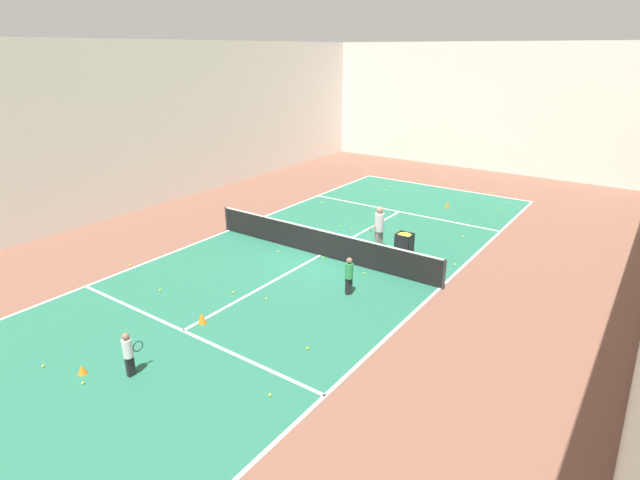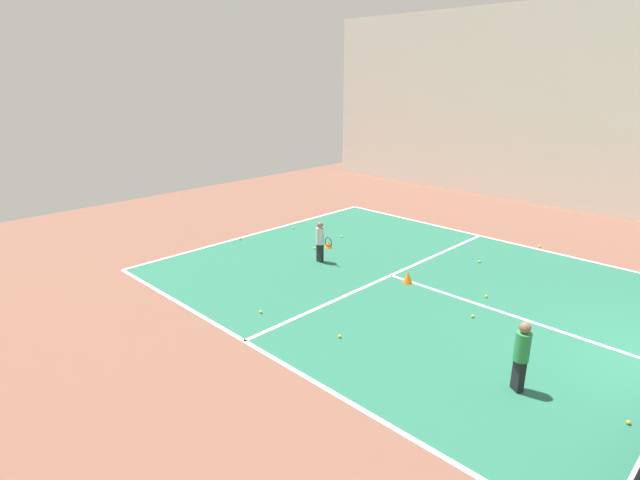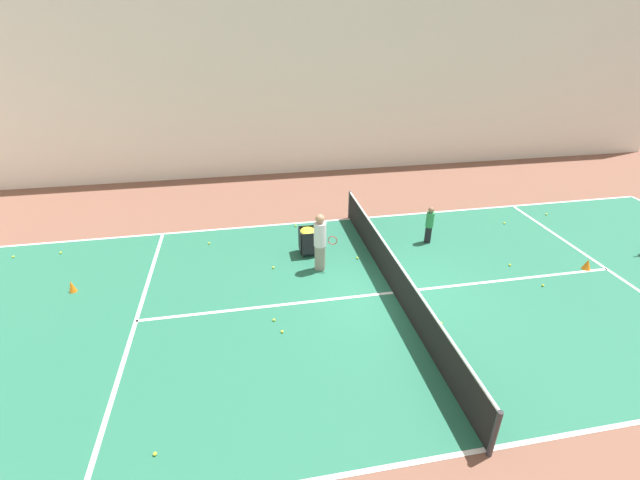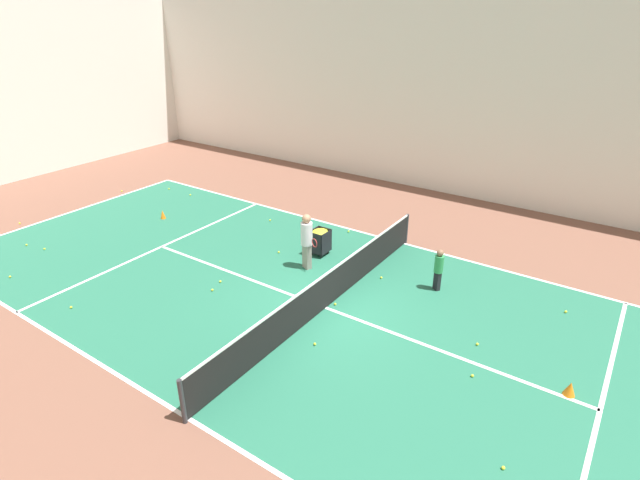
{
  "view_description": "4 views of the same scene",
  "coord_description": "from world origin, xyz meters",
  "views": [
    {
      "loc": [
        10.36,
        -14.68,
        7.57
      ],
      "look_at": [
        0.0,
        0.0,
        0.65
      ],
      "focal_mm": 28.0,
      "sensor_mm": 36.0,
      "label": 1
    },
    {
      "loc": [
        10.29,
        0.62,
        5.16
      ],
      "look_at": [
        0.6,
        -8.94,
        0.66
      ],
      "focal_mm": 28.0,
      "sensor_mm": 36.0,
      "label": 2
    },
    {
      "loc": [
        -9.32,
        3.82,
        6.85
      ],
      "look_at": [
        1.6,
        1.78,
        1.01
      ],
      "focal_mm": 24.0,
      "sensor_mm": 36.0,
      "label": 3
    },
    {
      "loc": [
        -9.7,
        -6.45,
        7.57
      ],
      "look_at": [
        2.62,
        1.98,
        0.52
      ],
      "focal_mm": 28.0,
      "sensor_mm": 36.0,
      "label": 4
    }
  ],
  "objects": [
    {
      "name": "ground_plane",
      "position": [
        0.0,
        0.0,
        0.0
      ],
      "size": [
        40.4,
        40.4,
        0.0
      ],
      "primitive_type": "plane",
      "color": "brown"
    },
    {
      "name": "court_playing_area",
      "position": [
        0.0,
        0.0,
        0.0
      ],
      "size": [
        9.91,
        24.8,
        0.0
      ],
      "color": "#23664C",
      "rests_on": "ground"
    },
    {
      "name": "line_sideline_left",
      "position": [
        -4.96,
        0.0,
        0.01
      ],
      "size": [
        0.1,
        24.8,
        0.0
      ],
      "primitive_type": "cube",
      "color": "white",
      "rests_on": "ground"
    },
    {
      "name": "line_sideline_right",
      "position": [
        4.96,
        0.0,
        0.01
      ],
      "size": [
        0.1,
        24.8,
        0.0
      ],
      "primitive_type": "cube",
      "color": "white",
      "rests_on": "ground"
    },
    {
      "name": "line_service_near",
      "position": [
        0.0,
        -6.82,
        0.01
      ],
      "size": [
        9.91,
        0.1,
        0.0
      ],
      "primitive_type": "cube",
      "color": "white",
      "rests_on": "ground"
    },
    {
      "name": "line_service_far",
      "position": [
        0.0,
        6.82,
        0.01
      ],
      "size": [
        9.91,
        0.1,
        0.0
      ],
      "primitive_type": "cube",
      "color": "white",
      "rests_on": "ground"
    },
    {
      "name": "line_centre_service",
      "position": [
        0.0,
        0.0,
        0.01
      ],
      "size": [
        0.1,
        13.64,
        0.0
      ],
      "primitive_type": "cube",
      "color": "white",
      "rests_on": "ground"
    },
    {
      "name": "hall_enclosure_right",
      "position": [
        10.83,
        0.0,
        3.99
      ],
      "size": [
        0.15,
        36.7,
        7.97
      ],
      "color": "silver",
      "rests_on": "ground"
    },
    {
      "name": "tennis_net",
      "position": [
        0.0,
        0.0,
        0.56
      ],
      "size": [
        10.21,
        0.1,
        1.08
      ],
      "color": "#2D2D33",
      "rests_on": "ground"
    },
    {
      "name": "coach_at_net",
      "position": [
        1.6,
        1.78,
        1.05
      ],
      "size": [
        0.48,
        0.73,
        1.83
      ],
      "rotation": [
        0.0,
        0.0,
        -1.95
      ],
      "color": "gray",
      "rests_on": "ground"
    },
    {
      "name": "child_midcourt",
      "position": [
        2.66,
        -2.14,
        0.75
      ],
      "size": [
        0.36,
        0.36,
        1.3
      ],
      "rotation": [
        0.0,
        0.0,
        1.02
      ],
      "color": "black",
      "rests_on": "ground"
    },
    {
      "name": "ball_cart",
      "position": [
        2.62,
        1.98,
        0.63
      ],
      "size": [
        0.61,
        0.54,
        0.89
      ],
      "color": "black",
      "rests_on": "ground"
    },
    {
      "name": "training_cone_0",
      "position": [
        0.12,
        -6.19,
        0.17
      ],
      "size": [
        0.26,
        0.26,
        0.33
      ],
      "primitive_type": "cone",
      "color": "orange",
      "rests_on": "ground"
    },
    {
      "name": "training_cone_1",
      "position": [
        1.7,
        8.79,
        0.18
      ],
      "size": [
        0.21,
        0.21,
        0.35
      ],
      "primitive_type": "cone",
      "color": "orange",
      "rests_on": "ground"
    },
    {
      "name": "tennis_ball_0",
      "position": [
        1.99,
        0.5,
        0.04
      ],
      "size": [
        0.07,
        0.07,
        0.07
      ],
      "primitive_type": "sphere",
      "color": "yellow",
      "rests_on": "ground"
    },
    {
      "name": "tennis_ball_1",
      "position": [
        4.09,
        11.28,
        0.04
      ],
      "size": [
        0.07,
        0.07,
        0.07
      ],
      "primitive_type": "sphere",
      "color": "yellow",
      "rests_on": "ground"
    },
    {
      "name": "tennis_ball_2",
      "position": [
        -0.64,
        3.38,
        0.04
      ],
      "size": [
        0.07,
        0.07,
        0.07
      ],
      "primitive_type": "sphere",
      "color": "yellow",
      "rests_on": "ground"
    },
    {
      "name": "tennis_ball_4",
      "position": [
        3.48,
        -5.52,
        0.04
      ],
      "size": [
        0.07,
        0.07,
        0.07
      ],
      "primitive_type": "sphere",
      "color": "yellow",
      "rests_on": "ground"
    },
    {
      "name": "tennis_ball_9",
      "position": [
        -3.99,
        5.77,
        0.04
      ],
      "size": [
        0.07,
        0.07,
        0.07
      ],
      "primitive_type": "sphere",
      "color": "yellow",
      "rests_on": "ground"
    },
    {
      "name": "tennis_ball_10",
      "position": [
        3.92,
        -7.57,
        0.04
      ],
      "size": [
        0.07,
        0.07,
        0.07
      ],
      "primitive_type": "sphere",
      "color": "yellow",
      "rests_on": "ground"
    },
    {
      "name": "tennis_ball_13",
      "position": [
        3.87,
        5.17,
        0.04
      ],
      "size": [
        0.07,
        0.07,
        0.07
      ],
      "primitive_type": "sphere",
      "color": "yellow",
      "rests_on": "ground"
    },
    {
      "name": "tennis_ball_14",
      "position": [
        4.09,
        9.88,
        0.04
      ],
      "size": [
        0.07,
        0.07,
        0.07
      ],
      "primitive_type": "sphere",
      "color": "yellow",
      "rests_on": "ground"
    },
    {
      "name": "tennis_ball_15",
      "position": [
        2.31,
        -0.5,
        0.04
      ],
      "size": [
        0.07,
        0.07,
        0.07
      ],
      "primitive_type": "sphere",
      "color": "yellow",
      "rests_on": "ground"
    },
    {
      "name": "tennis_ball_16",
      "position": [
        -0.49,
        -4.3,
        0.04
      ],
      "size": [
        0.07,
        0.07,
        0.07
      ],
      "primitive_type": "sphere",
      "color": "yellow",
      "rests_on": "ground"
    },
    {
      "name": "tennis_ball_17",
      "position": [
        1.9,
        3.17,
        0.04
      ],
      "size": [
        0.07,
        0.07,
        0.07
      ],
      "primitive_type": "sphere",
      "color": "yellow",
      "rests_on": "ground"
    },
    {
      "name": "tennis_ball_19",
      "position": [
        -1.13,
        3.23,
        0.04
      ],
      "size": [
        0.07,
        0.07,
        0.07
      ],
      "primitive_type": "sphere",
      "color": "yellow",
      "rests_on": "ground"
    },
    {
      "name": "tennis_ball_21",
      "position": [
        -1.54,
        -0.71,
        0.04
      ],
      "size": [
        0.07,
        0.07,
        0.07
      ],
      "primitive_type": "sphere",
      "color": "yellow",
      "rests_on": "ground"
    },
    {
      "name": "tennis_ball_24",
      "position": [
        0.26,
        -0.15,
        0.04
      ],
      "size": [
        0.07,
        0.07,
        0.07
      ],
      "primitive_type": "sphere",
      "color": "yellow",
      "rests_on": "ground"
    },
    {
      "name": "tennis_ball_25",
      "position": [
        4.68,
        2.12,
        0.04
      ],
      "size": [
        0.07,
        0.07,
        0.07
      ],
      "primitive_type": "sphere",
      "color": "yellow",
      "rests_on": "ground"
    },
    {
      "name": "tennis_ball_26",
      "position": [
        0.71,
        -4.01,
        0.04
      ],
      "size": [
        0.07,
        0.07,
        0.07
      ],
      "primitive_type": "sphere",
      "color": "yellow",
      "rests_on": "ground"
    }
  ]
}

